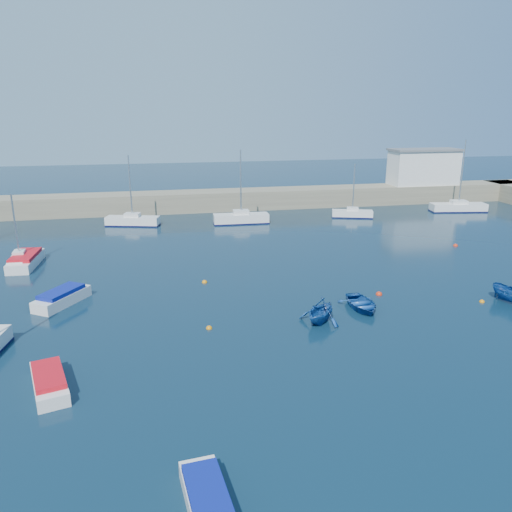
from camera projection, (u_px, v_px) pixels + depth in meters
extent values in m
plane|color=#0C2335|center=(348.00, 369.00, 27.19)|extent=(220.00, 220.00, 0.00)
cube|color=#78725C|center=(226.00, 200.00, 70.00)|extent=(96.00, 4.50, 2.60)
cube|color=silver|center=(424.00, 168.00, 74.72)|extent=(10.00, 4.00, 5.00)
cube|color=silver|center=(20.00, 260.00, 45.05)|extent=(1.65, 4.90, 0.97)
cylinder|color=#B7BABC|center=(15.00, 225.00, 44.13)|extent=(0.15, 0.15, 5.55)
cube|color=silver|center=(133.00, 221.00, 60.40)|extent=(6.61, 3.39, 1.09)
cylinder|color=#B7BABC|center=(130.00, 186.00, 59.20)|extent=(0.16, 0.16, 7.32)
cube|color=silver|center=(241.00, 219.00, 61.48)|extent=(6.80, 2.08, 1.18)
cylinder|color=#B7BABC|center=(241.00, 182.00, 60.20)|extent=(0.17, 0.17, 7.76)
cube|color=silver|center=(352.00, 214.00, 64.80)|extent=(5.37, 2.94, 0.96)
cylinder|color=#B7BABC|center=(354.00, 187.00, 63.82)|extent=(0.14, 0.14, 5.95)
cube|color=silver|center=(458.00, 207.00, 68.61)|extent=(7.70, 3.21, 1.11)
cylinder|color=#B7BABC|center=(462.00, 172.00, 67.23)|extent=(0.16, 0.16, 8.59)
cube|color=silver|center=(49.00, 383.00, 25.18)|extent=(2.59, 4.50, 0.69)
cube|color=red|center=(48.00, 375.00, 25.04)|extent=(2.23, 3.46, 0.26)
cube|color=silver|center=(62.00, 299.00, 36.15)|extent=(3.79, 4.65, 0.81)
cube|color=navy|center=(61.00, 292.00, 35.99)|extent=(3.11, 3.66, 0.30)
cube|color=silver|center=(26.00, 261.00, 44.94)|extent=(2.27, 5.70, 0.84)
cube|color=red|center=(25.00, 255.00, 44.78)|extent=(2.09, 4.30, 0.31)
cube|color=silver|center=(208.00, 503.00, 17.56)|extent=(1.80, 4.13, 0.68)
cube|color=navy|center=(207.00, 492.00, 17.42)|extent=(1.63, 3.12, 0.25)
imported|color=navy|center=(362.00, 304.00, 35.29)|extent=(2.68, 3.74, 0.77)
imported|color=navy|center=(321.00, 310.00, 32.93)|extent=(4.25, 4.27, 1.71)
sphere|color=orange|center=(209.00, 329.00, 32.22)|extent=(0.41, 0.41, 0.41)
sphere|color=red|center=(379.00, 295.00, 38.08)|extent=(0.51, 0.51, 0.51)
sphere|color=orange|center=(482.00, 302.00, 36.62)|extent=(0.38, 0.38, 0.38)
sphere|color=orange|center=(205.00, 283.00, 40.72)|extent=(0.44, 0.44, 0.44)
sphere|color=red|center=(455.00, 246.00, 51.53)|extent=(0.48, 0.48, 0.48)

